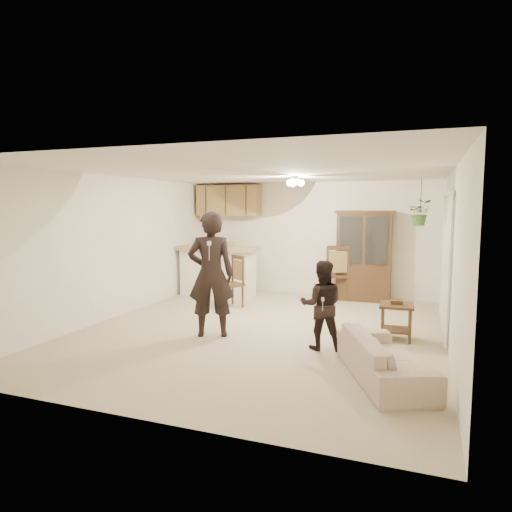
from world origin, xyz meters
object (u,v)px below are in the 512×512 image
(child, at_px, (322,301))
(chair_bar, at_px, (213,284))
(chair_hutch_left, at_px, (229,293))
(adult, at_px, (211,278))
(chair_hutch_right, at_px, (334,284))
(sofa, at_px, (384,348))
(china_hutch, at_px, (364,256))
(side_table, at_px, (396,321))

(child, relative_size, chair_bar, 1.41)
(child, relative_size, chair_hutch_left, 1.33)
(adult, bearing_deg, chair_hutch_right, -133.73)
(sofa, xyz_separation_m, child, (-0.91, 0.85, 0.31))
(sofa, relative_size, child, 1.39)
(child, distance_m, china_hutch, 3.56)
(child, bearing_deg, chair_hutch_right, -97.06)
(sofa, relative_size, chair_hutch_left, 1.85)
(sofa, bearing_deg, side_table, -24.81)
(child, xyz_separation_m, chair_hutch_left, (-2.25, 1.96, -0.39))
(chair_bar, distance_m, chair_hutch_left, 1.17)
(china_hutch, bearing_deg, child, -93.35)
(sofa, height_order, chair_hutch_left, chair_hutch_left)
(side_table, xyz_separation_m, chair_hutch_left, (-3.20, 1.13, 0.01))
(child, distance_m, chair_hutch_left, 3.01)
(chair_bar, bearing_deg, child, -46.62)
(chair_bar, relative_size, chair_hutch_left, 0.94)
(china_hutch, relative_size, side_table, 3.18)
(child, xyz_separation_m, side_table, (0.95, 0.83, -0.40))
(china_hutch, relative_size, chair_bar, 1.97)
(side_table, bearing_deg, chair_hutch_left, 160.56)
(sofa, distance_m, china_hutch, 4.51)
(sofa, relative_size, adult, 1.04)
(adult, xyz_separation_m, side_table, (2.66, 0.79, -0.62))
(child, relative_size, chair_hutch_right, 1.16)
(chair_hutch_right, bearing_deg, child, 70.46)
(chair_hutch_right, bearing_deg, china_hutch, 164.32)
(side_table, xyz_separation_m, chair_hutch_right, (-1.41, 2.60, 0.05))
(sofa, xyz_separation_m, side_table, (0.03, 1.68, -0.09))
(china_hutch, distance_m, side_table, 2.91)
(china_hutch, height_order, chair_hutch_left, china_hutch)
(sofa, distance_m, side_table, 1.69)
(side_table, height_order, chair_hutch_right, chair_hutch_right)
(child, bearing_deg, chair_bar, -57.89)
(adult, distance_m, china_hutch, 3.95)
(adult, distance_m, chair_bar, 3.15)
(side_table, distance_m, chair_bar, 4.45)
(adult, bearing_deg, side_table, 173.05)
(chair_hutch_right, bearing_deg, chair_bar, -14.26)
(chair_bar, bearing_deg, side_table, -30.24)
(chair_hutch_left, relative_size, chair_hutch_right, 0.87)
(chair_hutch_left, xyz_separation_m, chair_hutch_right, (1.79, 1.47, 0.04))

